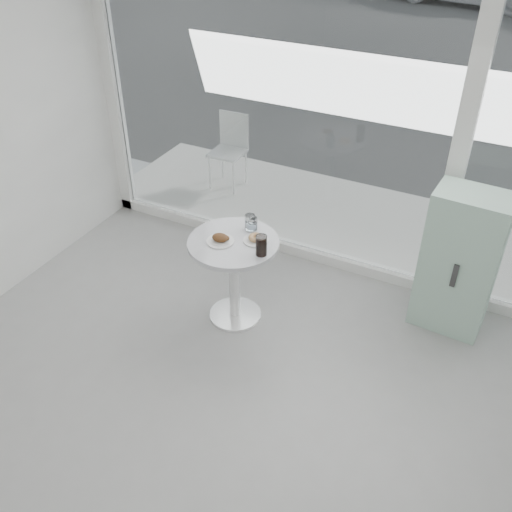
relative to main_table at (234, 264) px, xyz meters
The scene contains 11 objects.
storefront 1.70m from the main_table, 62.44° to the left, with size 5.00×0.14×3.00m.
main_table is the anchor object (origin of this frame).
patio_deck 2.03m from the main_table, 75.26° to the left, with size 5.60×1.60×0.05m, color white.
street 14.12m from the main_table, 87.97° to the left, with size 40.00×24.00×0.00m, color #333333.
mint_cabinet 1.78m from the main_table, 24.94° to the left, with size 0.59×0.41×1.22m.
patio_chair 2.31m from the main_table, 119.69° to the left, with size 0.37×0.37×0.84m.
plate_fritter 0.26m from the main_table, 145.75° to the right, with size 0.22×0.22×0.07m.
plate_donut 0.30m from the main_table, 27.23° to the left, with size 0.20×0.20×0.05m.
water_tumbler_a 0.35m from the main_table, 79.47° to the left, with size 0.08×0.08×0.13m.
water_tumbler_b 0.35m from the main_table, 74.05° to the left, with size 0.07×0.07×0.11m.
cola_glass 0.41m from the main_table, 12.85° to the right, with size 0.09×0.09×0.16m.
Camera 1 is at (1.32, -1.30, 3.24)m, focal length 40.00 mm.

